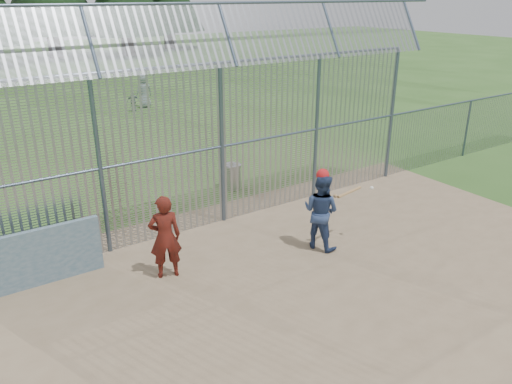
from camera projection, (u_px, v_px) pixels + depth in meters
ground at (310, 281)px, 10.22m from camera, size 120.00×120.00×0.00m
dirt_infield at (326, 292)px, 9.83m from camera, size 14.00×10.00×0.02m
dugout_wall at (38, 258)px, 9.87m from camera, size 2.50×0.12×1.20m
batter at (321, 211)px, 11.25m from camera, size 0.93×1.04×1.78m
onlooker at (165, 237)px, 10.06m from camera, size 0.74×0.59×1.79m
bg_kid_standing at (144, 91)px, 25.32m from camera, size 0.86×0.59×1.70m
bg_kid_seated at (133, 101)px, 24.63m from camera, size 0.63×0.39×1.01m
batting_gear at (328, 178)px, 11.00m from camera, size 1.35×0.57×0.69m
trash_can at (232, 176)px, 14.94m from camera, size 0.56×0.56×0.82m
backstop_fence at (283, 123)px, 12.93m from camera, size 20.09×0.81×5.30m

